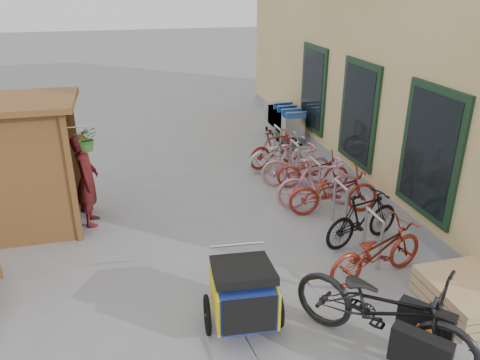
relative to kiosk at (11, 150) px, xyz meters
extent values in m
plane|color=gray|center=(3.28, -2.47, -1.55)|extent=(80.00, 80.00, 0.00)
cube|color=#CFB777|center=(9.78, 2.03, 1.95)|extent=(6.00, 13.00, 7.00)
cube|color=gray|center=(6.86, 2.03, -1.40)|extent=(0.18, 13.00, 0.30)
cube|color=black|center=(6.75, -1.97, 0.05)|extent=(0.06, 1.50, 2.20)
cube|color=black|center=(6.72, -1.97, 0.05)|extent=(0.02, 1.25, 1.95)
cube|color=black|center=(6.75, 0.53, 0.05)|extent=(0.06, 1.50, 2.20)
cube|color=black|center=(6.72, 0.53, 0.05)|extent=(0.02, 1.25, 1.95)
cube|color=black|center=(6.75, 3.03, 0.05)|extent=(0.06, 1.50, 2.20)
cube|color=black|center=(6.72, 3.03, 0.05)|extent=(0.02, 1.25, 1.95)
cube|color=brown|center=(0.98, -0.62, -0.40)|extent=(0.09, 0.09, 2.30)
cube|color=brown|center=(0.98, 0.68, -0.40)|extent=(0.09, 0.09, 2.30)
cube|color=brown|center=(0.08, -0.59, -0.40)|extent=(1.80, 0.05, 2.30)
cube|color=brown|center=(0.08, 0.65, -0.40)|extent=(1.80, 0.05, 2.30)
cube|color=brown|center=(0.08, 0.03, 0.80)|extent=(2.15, 1.65, 0.10)
cube|color=brown|center=(-0.12, 0.03, -0.65)|extent=(1.30, 1.15, 0.04)
cube|color=brown|center=(-0.12, 0.03, -0.05)|extent=(1.30, 1.15, 0.04)
cylinder|color=#A5A8AD|center=(1.16, -0.62, 0.50)|extent=(0.36, 0.02, 0.02)
imported|color=#2D5E21|center=(1.31, -0.62, 0.30)|extent=(0.38, 0.33, 0.42)
cylinder|color=#A5A8AD|center=(5.58, -2.72, -1.13)|extent=(0.05, 0.05, 0.84)
cylinder|color=#A5A8AD|center=(5.58, -2.22, -1.13)|extent=(0.05, 0.05, 0.84)
cylinder|color=#A5A8AD|center=(5.58, -2.47, -0.71)|extent=(0.05, 0.50, 0.05)
cylinder|color=#A5A8AD|center=(5.58, -1.52, -1.13)|extent=(0.05, 0.05, 0.84)
cylinder|color=#A5A8AD|center=(5.58, -1.02, -1.13)|extent=(0.05, 0.05, 0.84)
cylinder|color=#A5A8AD|center=(5.58, -1.27, -0.71)|extent=(0.05, 0.50, 0.05)
cylinder|color=#A5A8AD|center=(5.58, -0.32, -1.13)|extent=(0.05, 0.05, 0.84)
cylinder|color=#A5A8AD|center=(5.58, 0.18, -1.13)|extent=(0.05, 0.05, 0.84)
cylinder|color=#A5A8AD|center=(5.58, -0.07, -0.71)|extent=(0.05, 0.50, 0.05)
cylinder|color=#A5A8AD|center=(5.58, 0.88, -1.13)|extent=(0.05, 0.05, 0.84)
cylinder|color=#A5A8AD|center=(5.58, 1.38, -1.13)|extent=(0.05, 0.05, 0.84)
cylinder|color=#A5A8AD|center=(5.58, 1.13, -0.71)|extent=(0.05, 0.50, 0.05)
cylinder|color=#A5A8AD|center=(5.58, 2.08, -1.13)|extent=(0.05, 0.05, 0.84)
cylinder|color=#A5A8AD|center=(5.58, 2.58, -1.13)|extent=(0.05, 0.05, 0.84)
cylinder|color=#A5A8AD|center=(5.58, 2.33, -0.71)|extent=(0.05, 0.50, 0.05)
cube|color=tan|center=(6.28, -3.87, -1.48)|extent=(1.00, 1.20, 0.12)
cube|color=tan|center=(6.28, -3.87, -1.34)|extent=(1.00, 1.20, 0.12)
cube|color=tan|center=(6.28, -3.87, -1.20)|extent=(1.00, 1.20, 0.12)
cube|color=silver|center=(6.28, 3.39, -0.95)|extent=(0.55, 0.85, 0.52)
cube|color=#1B54B3|center=(6.28, 2.96, -0.60)|extent=(0.55, 0.04, 0.18)
cylinder|color=silver|center=(6.28, 2.93, -0.53)|extent=(0.58, 0.04, 0.04)
cylinder|color=black|center=(6.06, 3.04, -1.49)|extent=(0.04, 0.12, 0.12)
cube|color=silver|center=(6.28, 3.74, -0.95)|extent=(0.55, 0.85, 0.52)
cube|color=#1B54B3|center=(6.28, 3.31, -0.60)|extent=(0.55, 0.04, 0.18)
cylinder|color=silver|center=(6.28, 3.28, -0.53)|extent=(0.58, 0.04, 0.04)
cylinder|color=black|center=(6.06, 3.39, -1.49)|extent=(0.04, 0.12, 0.12)
cube|color=silver|center=(6.28, 4.09, -0.95)|extent=(0.55, 0.85, 0.52)
cube|color=#1B54B3|center=(6.28, 3.66, -0.60)|extent=(0.55, 0.04, 0.18)
cylinder|color=silver|center=(6.28, 3.63, -0.53)|extent=(0.58, 0.04, 0.04)
cylinder|color=black|center=(6.06, 3.74, -1.49)|extent=(0.04, 0.12, 0.12)
cube|color=silver|center=(6.28, 4.44, -0.95)|extent=(0.55, 0.85, 0.52)
cube|color=#1B54B3|center=(6.28, 4.01, -0.60)|extent=(0.55, 0.04, 0.18)
cylinder|color=silver|center=(6.28, 3.98, -0.53)|extent=(0.58, 0.04, 0.04)
cylinder|color=black|center=(6.06, 4.09, -1.49)|extent=(0.04, 0.12, 0.12)
cube|color=navy|center=(3.19, -3.47, -1.03)|extent=(0.76, 0.97, 0.53)
cube|color=gold|center=(2.82, -3.44, -1.03)|extent=(0.11, 0.91, 0.53)
cube|color=gold|center=(3.56, -3.50, -1.03)|extent=(0.11, 0.91, 0.53)
cube|color=black|center=(3.15, -3.95, -1.00)|extent=(0.65, 0.09, 0.49)
cube|color=black|center=(3.19, -3.42, -0.71)|extent=(0.83, 0.93, 0.26)
torus|color=black|center=(2.72, -3.44, -1.31)|extent=(0.11, 0.53, 0.53)
torus|color=black|center=(3.66, -3.51, -1.31)|extent=(0.11, 0.53, 0.53)
cylinder|color=#B7B7BC|center=(3.13, -4.25, -1.31)|extent=(0.10, 0.78, 0.03)
cylinder|color=#B7B7BC|center=(3.23, -2.97, -0.61)|extent=(0.74, 0.09, 0.03)
imported|color=black|center=(4.70, -4.27, -0.95)|extent=(2.05, 2.29, 1.20)
cube|color=black|center=(4.85, -4.85, -1.10)|extent=(0.55, 0.62, 0.45)
cube|color=black|center=(5.18, -4.46, -1.10)|extent=(0.55, 0.62, 0.45)
cube|color=#E05815|center=(5.01, -4.66, -1.05)|extent=(0.21, 0.22, 0.12)
imported|color=maroon|center=(1.15, -0.01, -0.69)|extent=(0.43, 0.64, 1.73)
imported|color=maroon|center=(5.42, -2.88, -1.09)|extent=(1.85, 1.02, 0.92)
imported|color=black|center=(5.71, -1.89, -1.08)|extent=(1.63, 0.84, 0.94)
imported|color=maroon|center=(5.70, -0.73, -1.09)|extent=(1.82, 0.79, 0.93)
imported|color=#CC8497|center=(5.53, -0.41, -1.03)|extent=(1.76, 0.57, 1.05)
imported|color=maroon|center=(5.77, 0.49, -1.14)|extent=(1.64, 0.92, 0.81)
imported|color=#CC8497|center=(5.48, 0.74, -1.07)|extent=(1.62, 0.53, 0.96)
imported|color=beige|center=(5.43, 1.60, -1.12)|extent=(1.71, 0.76, 0.87)
imported|color=maroon|center=(5.40, 1.92, -1.10)|extent=(1.56, 0.84, 0.90)
camera|label=1|loc=(1.95, -8.23, 2.66)|focal=35.00mm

